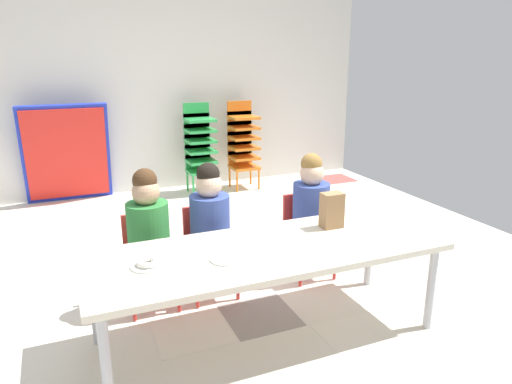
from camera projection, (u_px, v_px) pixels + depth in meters
ground_plane at (236, 286)px, 3.38m from camera, size 5.32×5.51×0.02m
back_wall at (150, 85)px, 5.47m from camera, size 5.32×0.10×2.47m
craft_table at (268, 255)px, 2.64m from camera, size 2.00×0.72×0.55m
seated_child_near_camera at (148, 226)px, 2.95m from camera, size 0.32×0.31×0.92m
seated_child_middle_seat at (210, 218)px, 3.10m from camera, size 0.33×0.33×0.92m
seated_child_far_right at (310, 204)px, 3.38m from camera, size 0.32×0.32×0.92m
kid_chair_green_stack at (200, 144)px, 5.48m from camera, size 0.32×0.30×1.04m
kid_chair_orange_stack at (243, 141)px, 5.68m from camera, size 0.32×0.30×1.04m
folded_activity_table at (67, 154)px, 5.12m from camera, size 0.90×0.29×1.09m
paper_bag_brown at (332, 210)px, 2.91m from camera, size 0.13×0.09×0.22m
paper_plate_near_edge at (148, 266)px, 2.40m from camera, size 0.18×0.18×0.01m
paper_plate_center_table at (227, 259)px, 2.48m from camera, size 0.18×0.18×0.01m
donut_powdered_on_plate at (148, 262)px, 2.39m from camera, size 0.12×0.12×0.03m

